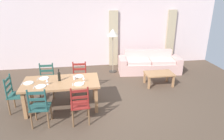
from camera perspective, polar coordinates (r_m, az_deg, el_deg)
The scene contains 27 objects.
ground_plane at distance 5.72m, azimuth -0.62°, elevation -9.37°, with size 9.60×9.60×0.02m, color brown.
wall_far at distance 8.36m, azimuth -3.92°, elevation 10.29°, with size 9.60×0.16×2.70m, color silver.
curtain_panel_left at distance 8.35m, azimuth 0.42°, elevation 8.57°, with size 0.35×0.08×2.20m, color tan.
curtain_panel_right at distance 9.04m, azimuth 15.80°, elevation 8.74°, with size 0.35×0.08×2.20m, color tan.
dining_table at distance 5.40m, azimuth -13.85°, elevation -3.91°, with size 1.90×0.96×0.75m.
dining_chair_near_left at distance 4.90m, azimuth -19.34°, elevation -9.64°, with size 0.44×0.43×0.96m.
dining_chair_near_right at distance 4.76m, azimuth -8.81°, elevation -9.51°, with size 0.44×0.42×0.96m.
dining_chair_far_left at distance 6.23m, azimuth -17.52°, elevation -2.75°, with size 0.43×0.41×0.96m.
dining_chair_far_right at distance 6.13m, azimuth -8.91°, elevation -2.36°, with size 0.44×0.43×0.96m.
dining_chair_head_west at distance 5.70m, azimuth -25.27°, elevation -6.07°, with size 0.42×0.44×0.96m.
dinner_plate_near_left at distance 5.20m, azimuth -19.09°, elevation -4.30°, with size 0.24×0.24×0.02m, color white.
fork_near_left at distance 5.23m, azimuth -20.70°, elevation -4.42°, with size 0.02×0.17×0.01m, color silver.
dinner_plate_near_right at distance 5.10m, azimuth -9.11°, elevation -3.84°, with size 0.24×0.24×0.02m, color white.
fork_near_right at distance 5.11m, azimuth -10.79°, elevation -3.98°, with size 0.02×0.17×0.01m, color silver.
dinner_plate_far_left at distance 5.65m, azimuth -18.29°, elevation -2.18°, with size 0.24×0.24×0.02m, color white.
fork_far_left at distance 5.68m, azimuth -19.77°, elevation -2.31°, with size 0.02×0.17×0.01m, color silver.
dinner_plate_far_right at distance 5.56m, azimuth -9.13°, elevation -1.72°, with size 0.24×0.24×0.02m, color white.
fork_far_right at distance 5.57m, azimuth -10.66°, elevation -1.85°, with size 0.02×0.17×0.01m, color silver.
dinner_plate_head_west at distance 5.49m, azimuth -22.06°, elevation -3.34°, with size 0.24×0.24×0.02m, color white.
fork_head_west at distance 5.53m, azimuth -23.56°, elevation -3.46°, with size 0.02×0.17×0.01m, color silver.
wine_bottle at distance 5.37m, azimuth -14.39°, elevation -1.71°, with size 0.07×0.07×0.32m.
wine_glass_near_left at distance 5.23m, azimuth -17.50°, elevation -2.73°, with size 0.06×0.06×0.16m.
wine_glass_near_right at distance 5.18m, azimuth -7.84°, elevation -2.14°, with size 0.06×0.06×0.16m.
coffee_cup_primary at distance 5.38m, azimuth -10.32°, elevation -2.15°, with size 0.07×0.07×0.09m, color beige.
couch at distance 7.94m, azimuth 10.15°, elevation 1.55°, with size 2.34×1.00×0.80m.
coffee_table at distance 6.83m, azimuth 12.85°, elevation -1.30°, with size 0.90×0.56×0.42m.
standing_lamp at distance 7.50m, azimuth 0.24°, elevation 9.61°, with size 0.40×0.40×1.64m.
Camera 1 is at (-0.69, -4.90, 2.86)m, focal length 33.11 mm.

